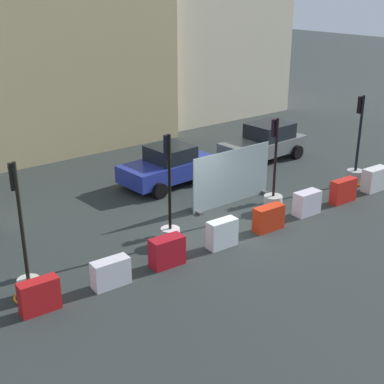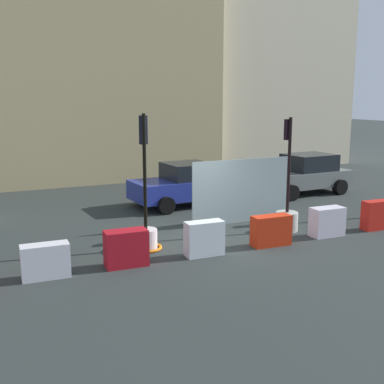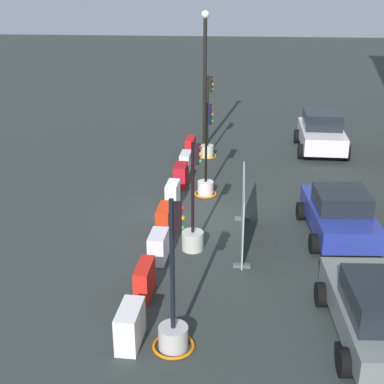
{
  "view_description": "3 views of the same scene",
  "coord_description": "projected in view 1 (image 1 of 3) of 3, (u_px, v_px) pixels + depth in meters",
  "views": [
    {
      "loc": [
        -10.99,
        -12.25,
        7.69
      ],
      "look_at": [
        -1.73,
        -0.37,
        1.8
      ],
      "focal_mm": 51.01,
      "sensor_mm": 36.0,
      "label": 1
    },
    {
      "loc": [
        -6.17,
        -11.31,
        3.9
      ],
      "look_at": [
        -0.86,
        0.11,
        1.43
      ],
      "focal_mm": 44.82,
      "sensor_mm": 36.0,
      "label": 2
    },
    {
      "loc": [
        16.76,
        1.31,
        7.67
      ],
      "look_at": [
        2.05,
        0.01,
        1.79
      ],
      "focal_mm": 50.78,
      "sensor_mm": 36.0,
      "label": 3
    }
  ],
  "objects": [
    {
      "name": "car_blue_estate",
      "position": [
        168.0,
        166.0,
        21.67
      ],
      "size": [
        3.98,
        2.37,
        1.57
      ],
      "color": "navy",
      "rests_on": "ground_plane"
    },
    {
      "name": "traffic_light_0",
      "position": [
        28.0,
        276.0,
        13.91
      ],
      "size": [
        0.86,
        0.86,
        3.69
      ],
      "color": "beige",
      "rests_on": "ground_plane"
    },
    {
      "name": "construction_barrier_0",
      "position": [
        39.0,
        296.0,
        13.38
      ],
      "size": [
        1.0,
        0.42,
        0.87
      ],
      "color": "red",
      "rests_on": "ground_plane"
    },
    {
      "name": "construction_barrier_2",
      "position": [
        167.0,
        252.0,
        15.56
      ],
      "size": [
        1.02,
        0.52,
        0.87
      ],
      "color": "#B1131E",
      "rests_on": "ground_plane"
    },
    {
      "name": "site_fence_panel",
      "position": [
        232.0,
        178.0,
        19.78
      ],
      "size": [
        3.57,
        0.5,
        2.02
      ],
      "color": "#8EA5A5",
      "rests_on": "ground_plane"
    },
    {
      "name": "ground_plane",
      "position": [
        226.0,
        228.0,
        18.09
      ],
      "size": [
        120.0,
        120.0,
        0.0
      ],
      "primitive_type": "plane",
      "color": "#2B312F"
    },
    {
      "name": "traffic_light_3",
      "position": [
        355.0,
        170.0,
        21.88
      ],
      "size": [
        0.95,
        0.95,
        3.57
      ],
      "color": "#AEACAA",
      "rests_on": "ground_plane"
    },
    {
      "name": "construction_barrier_5",
      "position": [
        307.0,
        203.0,
        18.99
      ],
      "size": [
        0.99,
        0.52,
        0.84
      ],
      "color": "silver",
      "rests_on": "ground_plane"
    },
    {
      "name": "construction_barrier_4",
      "position": [
        269.0,
        218.0,
        17.79
      ],
      "size": [
        1.09,
        0.46,
        0.82
      ],
      "color": "red",
      "rests_on": "ground_plane"
    },
    {
      "name": "car_grey_saloon",
      "position": [
        265.0,
        142.0,
        24.74
      ],
      "size": [
        4.2,
        2.34,
        1.62
      ],
      "color": "slate",
      "rests_on": "ground_plane"
    },
    {
      "name": "construction_barrier_3",
      "position": [
        222.0,
        233.0,
        16.66
      ],
      "size": [
        0.99,
        0.45,
        0.88
      ],
      "color": "silver",
      "rests_on": "ground_plane"
    },
    {
      "name": "construction_barrier_7",
      "position": [
        375.0,
        179.0,
        21.15
      ],
      "size": [
        1.11,
        0.52,
        0.9
      ],
      "color": "silver",
      "rests_on": "ground_plane"
    },
    {
      "name": "construction_barrier_6",
      "position": [
        343.0,
        191.0,
        20.02
      ],
      "size": [
        1.1,
        0.41,
        0.88
      ],
      "color": "red",
      "rests_on": "ground_plane"
    },
    {
      "name": "traffic_light_2",
      "position": [
        273.0,
        195.0,
        19.19
      ],
      "size": [
        0.66,
        0.66,
        3.37
      ],
      "color": "#B2B4A8",
      "rests_on": "ground_plane"
    },
    {
      "name": "traffic_light_1",
      "position": [
        170.0,
        226.0,
        16.75
      ],
      "size": [
        0.84,
        0.84,
        3.53
      ],
      "color": "silver",
      "rests_on": "ground_plane"
    },
    {
      "name": "construction_barrier_1",
      "position": [
        111.0,
        273.0,
        14.53
      ],
      "size": [
        1.05,
        0.46,
        0.77
      ],
      "color": "silver",
      "rests_on": "ground_plane"
    }
  ]
}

